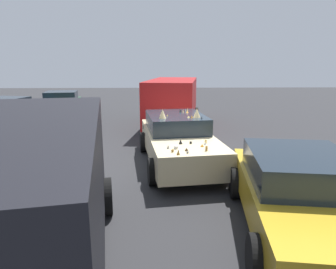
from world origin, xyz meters
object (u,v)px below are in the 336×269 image
at_px(art_car_decorated, 178,139).
at_px(parked_van_far_left, 173,101).
at_px(parked_sedan_behind_right, 300,193).
at_px(parked_van_far_right, 23,192).
at_px(parked_sedan_far_right, 0,116).
at_px(parked_sedan_near_left, 61,104).

bearing_deg(art_car_decorated, parked_van_far_left, 171.60).
bearing_deg(parked_van_far_left, parked_sedan_behind_right, 19.78).
xyz_separation_m(parked_van_far_right, parked_van_far_left, (9.98, -2.46, 0.01)).
distance_m(art_car_decorated, parked_van_far_right, 5.30).
xyz_separation_m(art_car_decorated, parked_sedan_behind_right, (-3.78, -1.87, -0.02)).
bearing_deg(parked_sedan_far_right, parked_van_far_left, 110.70).
bearing_deg(parked_sedan_behind_right, parked_van_far_right, -68.96).
distance_m(parked_van_far_left, parked_sedan_behind_right, 9.22).
bearing_deg(art_car_decorated, parked_van_far_right, -33.78).
distance_m(parked_van_far_right, parked_van_far_left, 10.27).
xyz_separation_m(art_car_decorated, parked_van_far_right, (-4.72, 2.35, 0.50)).
bearing_deg(parked_van_far_right, parked_van_far_left, 156.01).
height_order(parked_sedan_behind_right, parked_sedan_near_left, parked_sedan_near_left).
relative_size(parked_sedan_near_left, parked_sedan_far_right, 0.87).
height_order(art_car_decorated, parked_sedan_far_right, art_car_decorated).
height_order(art_car_decorated, parked_van_far_right, parked_van_far_right).
distance_m(art_car_decorated, parked_sedan_near_left, 10.34).
xyz_separation_m(parked_van_far_right, parked_sedan_near_left, (13.09, 3.71, -0.54)).
height_order(art_car_decorated, parked_sedan_behind_right, art_car_decorated).
distance_m(parked_van_far_right, parked_sedan_behind_right, 4.36).
bearing_deg(parked_van_far_left, art_car_decorated, 7.61).
relative_size(art_car_decorated, parked_sedan_behind_right, 1.07).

